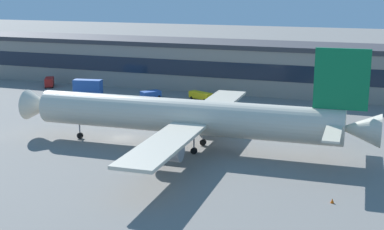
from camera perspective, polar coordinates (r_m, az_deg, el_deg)
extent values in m
plane|color=slate|center=(100.01, -7.42, -2.42)|extent=(600.00, 600.00, 0.00)
cube|color=gray|center=(148.60, 2.43, 5.13)|extent=(148.65, 17.45, 11.56)
cube|color=#38383D|center=(147.82, 2.45, 7.58)|extent=(151.62, 17.79, 1.20)
cube|color=#192333|center=(140.28, 1.32, 4.89)|extent=(145.68, 0.16, 4.16)
cylinder|color=beige|center=(91.47, -0.87, -0.13)|extent=(53.21, 8.32, 5.91)
cone|color=beige|center=(103.81, -15.83, 0.99)|extent=(5.57, 5.85, 5.61)
cone|color=beige|center=(86.91, 17.28, -1.47)|extent=(6.73, 5.61, 5.31)
cube|color=#0C723F|center=(85.40, 15.58, 3.67)|extent=(8.28, 0.88, 9.45)
cube|color=beige|center=(80.47, 14.71, -1.81)|extent=(2.88, 10.73, 0.30)
cube|color=beige|center=(93.09, 15.19, 0.20)|extent=(2.88, 10.73, 0.30)
cube|color=beige|center=(77.43, -2.99, -3.11)|extent=(7.09, 24.10, 0.50)
cube|color=beige|center=(104.93, 2.76, 1.28)|extent=(7.09, 24.10, 0.50)
cylinder|color=#99999E|center=(81.56, -2.74, -3.73)|extent=(5.02, 3.47, 3.25)
cylinder|color=#99999E|center=(102.27, 1.69, -0.19)|extent=(5.02, 3.47, 3.25)
cylinder|color=black|center=(100.82, -11.78, -2.15)|extent=(1.12, 0.55, 1.10)
cylinder|color=slate|center=(100.40, -11.83, -1.24)|extent=(0.24, 0.24, 2.72)
cylinder|color=black|center=(89.59, 0.20, -3.82)|extent=(1.12, 0.55, 1.10)
cylinder|color=slate|center=(89.12, 0.20, -2.81)|extent=(0.24, 0.24, 2.72)
cylinder|color=black|center=(94.45, 1.18, -2.91)|extent=(1.12, 0.55, 1.10)
cylinder|color=slate|center=(94.01, 1.18, -1.95)|extent=(0.24, 0.24, 2.72)
cube|color=yellow|center=(132.54, 0.92, 2.11)|extent=(6.66, 4.45, 1.60)
cube|color=black|center=(133.68, 0.38, 2.34)|extent=(2.80, 2.60, 0.40)
cylinder|color=black|center=(133.60, -0.04, 1.85)|extent=(0.76, 0.56, 0.70)
cylinder|color=black|center=(134.86, 0.50, 1.96)|extent=(0.76, 0.56, 0.70)
cylinder|color=black|center=(130.55, 1.36, 1.57)|extent=(0.76, 0.56, 0.70)
cylinder|color=black|center=(131.84, 1.89, 1.69)|extent=(0.76, 0.56, 0.70)
cube|color=#2651A5|center=(135.30, -4.41, 2.26)|extent=(5.03, 5.37, 1.40)
cube|color=black|center=(134.67, -4.91, 2.32)|extent=(2.92, 2.81, 0.35)
cylinder|color=black|center=(133.67, -4.82, 1.81)|extent=(0.67, 0.73, 0.70)
cylinder|color=black|center=(135.74, -5.26, 1.98)|extent=(0.67, 0.73, 0.70)
cylinder|color=black|center=(135.15, -3.54, 1.96)|extent=(0.67, 0.73, 0.70)
cylinder|color=black|center=(137.20, -3.99, 2.12)|extent=(0.67, 0.73, 0.70)
cube|color=#2651A5|center=(139.93, -10.98, 2.92)|extent=(7.55, 3.85, 3.80)
cube|color=black|center=(140.52, -11.75, 3.24)|extent=(2.91, 2.80, 0.95)
cylinder|color=black|center=(140.14, -12.08, 2.09)|extent=(0.74, 0.42, 0.70)
cylinder|color=black|center=(142.26, -11.73, 2.28)|extent=(0.74, 0.42, 0.70)
cylinder|color=black|center=(138.33, -10.14, 2.04)|extent=(0.74, 0.42, 0.70)
cylinder|color=black|center=(140.48, -9.81, 2.22)|extent=(0.74, 0.42, 0.70)
cube|color=red|center=(155.09, -14.88, 3.42)|extent=(4.51, 5.60, 2.20)
cube|color=black|center=(153.62, -14.93, 3.49)|extent=(2.66, 2.59, 0.55)
cylinder|color=black|center=(153.40, -14.54, 2.92)|extent=(0.61, 0.76, 0.70)
cylinder|color=black|center=(153.59, -15.28, 2.89)|extent=(0.61, 0.76, 0.70)
cylinder|color=black|center=(156.98, -14.44, 3.16)|extent=(0.61, 0.76, 0.70)
cylinder|color=black|center=(157.16, -15.16, 3.12)|extent=(0.61, 0.76, 0.70)
cone|color=#F2590C|center=(72.26, 14.64, -8.78)|extent=(0.50, 0.50, 0.62)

